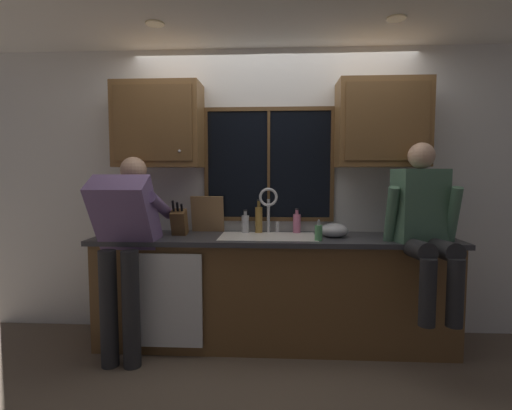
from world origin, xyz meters
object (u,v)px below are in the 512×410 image
Objects in this scene: cutting_board at (207,214)px; bottle_green_glass at (297,223)px; person_standing at (125,236)px; person_sitting_on_counter at (424,219)px; soap_dispenser at (319,232)px; bottle_tall_clear at (259,219)px; knife_block at (179,223)px; bottle_amber_small at (245,223)px; mixing_bowl at (334,230)px.

cutting_board is 1.52× the size of bottle_green_glass.
person_standing is 1.25× the size of person_sitting_on_counter.
cutting_board is at bearing 157.41° from soap_dispenser.
bottle_tall_clear is at bearing 27.39° from person_standing.
person_standing is at bearing -134.52° from knife_block.
bottle_amber_small is at bearing -178.52° from bottle_tall_clear.
bottle_tall_clear is at bearing -177.23° from bottle_green_glass.
bottle_amber_small is (-0.61, 0.37, 0.02)m from soap_dispenser.
soap_dispenser is 0.77× the size of bottle_green_glass.
person_sitting_on_counter is at bearing -27.59° from bottle_green_glass.
knife_block reaches higher than bottle_tall_clear.
bottle_green_glass is 0.34m from bottle_tall_clear.
bottle_tall_clear is at bearing -2.60° from cutting_board.
bottle_tall_clear is (0.46, -0.02, -0.04)m from cutting_board.
soap_dispenser is 0.82× the size of bottle_amber_small.
mixing_bowl is (-0.62, 0.28, -0.13)m from person_sitting_on_counter.
mixing_bowl is 1.09× the size of bottle_green_glass.
cutting_board is 0.80m from bottle_green_glass.
cutting_board is at bearing 177.40° from bottle_tall_clear.
cutting_board is at bearing 175.98° from bottle_amber_small.
mixing_bowl is 1.41× the size of soap_dispenser.
bottle_green_glass is (0.80, -0.00, -0.07)m from cutting_board.
person_standing is 4.80× the size of cutting_board.
mixing_bowl is at bearing -13.26° from bottle_amber_small.
person_sitting_on_counter is at bearing -24.50° from mixing_bowl.
cutting_board is at bearing 179.66° from bottle_green_glass.
bottle_amber_small is at bearing 30.32° from person_standing.
knife_block is 0.98× the size of cutting_board.
bottle_tall_clear is (1.00, 0.52, 0.08)m from person_standing.
cutting_board is (0.21, 0.20, 0.05)m from knife_block.
person_sitting_on_counter is at bearing -20.27° from bottle_tall_clear.
person_sitting_on_counter is 5.32× the size of mixing_bowl.
cutting_board reaches higher than mixing_bowl.
bottle_green_glass reaches higher than mixing_bowl.
bottle_tall_clear is at bearing 15.05° from knife_block.
bottle_green_glass is (1.34, 0.54, 0.04)m from person_standing.
bottle_amber_small is (-0.46, -0.02, -0.01)m from bottle_green_glass.
soap_dispenser is (1.49, 0.15, 0.02)m from person_standing.
mixing_bowl is at bearing 11.67° from person_standing.
bottle_tall_clear is at bearing 142.46° from soap_dispenser.
bottle_tall_clear is (0.67, 0.18, 0.01)m from knife_block.
knife_block is at bearing -164.95° from bottle_tall_clear.
bottle_amber_small is at bearing 17.83° from knife_block.
knife_block reaches higher than mixing_bowl.
mixing_bowl is (1.10, -0.20, -0.11)m from cutting_board.
mixing_bowl is 0.24m from soap_dispenser.
person_sitting_on_counter is at bearing -6.72° from soap_dispenser.
knife_block is 1.03m from bottle_green_glass.
person_sitting_on_counter is at bearing -18.53° from bottle_amber_small.
soap_dispenser is 0.71m from bottle_amber_small.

